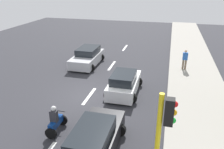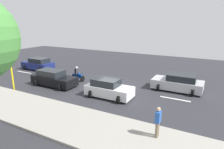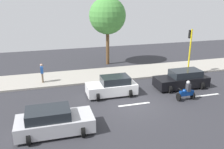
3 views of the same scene
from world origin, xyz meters
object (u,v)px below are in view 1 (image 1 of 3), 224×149
at_px(motorcycle, 56,121).
at_px(pedestrian_near_signal, 185,59).
at_px(traffic_light_corner, 161,145).
at_px(car_silver, 87,57).
at_px(car_white, 124,83).
at_px(car_black, 94,141).

distance_m(motorcycle, pedestrian_near_signal, 12.20).
distance_m(pedestrian_near_signal, traffic_light_corner, 13.85).
xyz_separation_m(car_silver, car_white, (4.34, -4.72, -0.00)).
xyz_separation_m(car_white, traffic_light_corner, (2.72, -8.41, 2.22)).
height_order(car_white, traffic_light_corner, traffic_light_corner).
xyz_separation_m(car_silver, traffic_light_corner, (7.06, -13.13, 2.22)).
relative_size(car_silver, car_black, 0.97).
bearing_deg(pedestrian_near_signal, motorcycle, -122.17).
distance_m(car_white, motorcycle, 5.63).
bearing_deg(car_black, traffic_light_corner, -39.37).
bearing_deg(motorcycle, car_silver, 101.07).
distance_m(car_silver, traffic_light_corner, 15.07).
bearing_deg(car_silver, car_white, -47.38).
bearing_deg(motorcycle, traffic_light_corner, -32.94).
height_order(car_white, pedestrian_near_signal, pedestrian_near_signal).
bearing_deg(car_black, motorcycle, 156.01).
bearing_deg(traffic_light_corner, motorcycle, 147.06).
bearing_deg(car_black, car_white, 89.41).
relative_size(car_black, pedestrian_near_signal, 2.66).
relative_size(car_white, motorcycle, 2.53).
distance_m(car_white, traffic_light_corner, 9.11).
height_order(motorcycle, pedestrian_near_signal, pedestrian_near_signal).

